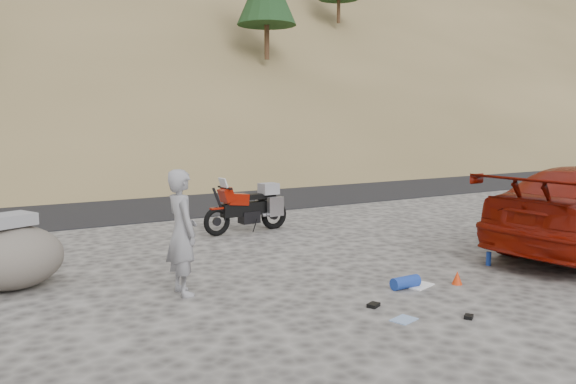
# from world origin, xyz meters

# --- Properties ---
(ground) EXTENTS (140.00, 140.00, 0.00)m
(ground) POSITION_xyz_m (0.00, 0.00, 0.00)
(ground) COLOR #403D3B
(ground) RESTS_ON ground
(road) EXTENTS (120.00, 7.00, 0.05)m
(road) POSITION_xyz_m (0.00, 9.00, 0.00)
(road) COLOR black
(road) RESTS_ON ground
(hillside) EXTENTS (120.00, 73.00, 46.72)m
(hillside) POSITION_xyz_m (-0.05, 40.88, 11.08)
(hillside) COLOR brown
(hillside) RESTS_ON ground
(motorcycle) EXTENTS (1.99, 0.66, 1.18)m
(motorcycle) POSITION_xyz_m (1.20, 3.38, 0.51)
(motorcycle) COLOR black
(motorcycle) RESTS_ON ground
(man) EXTENTS (0.40, 0.61, 1.66)m
(man) POSITION_xyz_m (-1.54, -0.01, 0.00)
(man) COLOR gray
(man) RESTS_ON ground
(boulder) EXTENTS (1.56, 1.40, 1.05)m
(boulder) POSITION_xyz_m (-3.45, 1.40, 0.46)
(boulder) COLOR #58524C
(boulder) RESTS_ON ground
(gear_white_cloth) EXTENTS (0.51, 0.48, 0.01)m
(gear_white_cloth) POSITION_xyz_m (1.39, -1.30, 0.01)
(gear_white_cloth) COLOR white
(gear_white_cloth) RESTS_ON ground
(gear_blue_mat) EXTENTS (0.43, 0.18, 0.17)m
(gear_blue_mat) POSITION_xyz_m (1.16, -1.34, 0.09)
(gear_blue_mat) COLOR navy
(gear_blue_mat) RESTS_ON ground
(gear_bottle) EXTENTS (0.09, 0.09, 0.22)m
(gear_bottle) POSITION_xyz_m (3.17, -1.07, 0.11)
(gear_bottle) COLOR navy
(gear_bottle) RESTS_ON ground
(gear_funnel) EXTENTS (0.18, 0.18, 0.19)m
(gear_funnel) POSITION_xyz_m (1.92, -1.57, 0.09)
(gear_funnel) COLOR red
(gear_funnel) RESTS_ON ground
(gear_glove_a) EXTENTS (0.19, 0.17, 0.05)m
(gear_glove_a) POSITION_xyz_m (0.29, -1.72, 0.02)
(gear_glove_a) COLOR black
(gear_glove_a) RESTS_ON ground
(gear_glove_b) EXTENTS (0.16, 0.15, 0.04)m
(gear_glove_b) POSITION_xyz_m (0.97, -2.61, 0.02)
(gear_glove_b) COLOR black
(gear_glove_b) RESTS_ON ground
(gear_blue_cloth) EXTENTS (0.34, 0.29, 0.01)m
(gear_blue_cloth) POSITION_xyz_m (0.28, -2.27, 0.01)
(gear_blue_cloth) COLOR #7D97C1
(gear_blue_cloth) RESTS_ON ground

